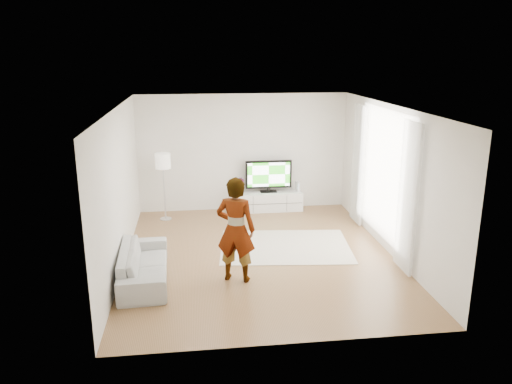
{
  "coord_description": "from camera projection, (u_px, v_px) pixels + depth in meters",
  "views": [
    {
      "loc": [
        -1.18,
        -8.72,
        3.74
      ],
      "look_at": [
        -0.01,
        0.4,
        1.15
      ],
      "focal_mm": 35.0,
      "sensor_mm": 36.0,
      "label": 1
    }
  ],
  "objects": [
    {
      "name": "sofa",
      "position": [
        144.0,
        264.0,
        8.4
      ],
      "size": [
        0.85,
        1.99,
        0.57
      ],
      "primitive_type": "imported",
      "rotation": [
        0.0,
        0.0,
        1.61
      ],
      "color": "#ACACA7",
      "rests_on": "floor"
    },
    {
      "name": "television",
      "position": [
        269.0,
        175.0,
        11.99
      ],
      "size": [
        1.12,
        0.22,
        0.78
      ],
      "color": "black",
      "rests_on": "media_console"
    },
    {
      "name": "window",
      "position": [
        384.0,
        174.0,
        9.68
      ],
      "size": [
        0.01,
        2.6,
        2.5
      ],
      "primitive_type": "cube",
      "color": "white",
      "rests_on": "wall_right"
    },
    {
      "name": "potted_plant",
      "position": [
        240.0,
        186.0,
        11.94
      ],
      "size": [
        0.21,
        0.21,
        0.37
      ],
      "primitive_type": "imported",
      "rotation": [
        0.0,
        0.0,
        0.02
      ],
      "color": "#3F7238",
      "rests_on": "media_console"
    },
    {
      "name": "game_console",
      "position": [
        298.0,
        186.0,
        12.13
      ],
      "size": [
        0.09,
        0.18,
        0.24
      ],
      "rotation": [
        0.0,
        0.0,
        0.2
      ],
      "color": "white",
      "rests_on": "media_console"
    },
    {
      "name": "rug",
      "position": [
        285.0,
        246.0,
        9.92
      ],
      "size": [
        2.71,
        2.08,
        0.01
      ],
      "primitive_type": "cube",
      "rotation": [
        0.0,
        0.0,
        -0.1
      ],
      "color": "beige",
      "rests_on": "floor"
    },
    {
      "name": "player",
      "position": [
        236.0,
        230.0,
        8.23
      ],
      "size": [
        0.76,
        0.62,
        1.79
      ],
      "primitive_type": "imported",
      "rotation": [
        0.0,
        0.0,
        2.81
      ],
      "color": "#334772",
      "rests_on": "rug"
    },
    {
      "name": "wall_left",
      "position": [
        119.0,
        189.0,
        8.8
      ],
      "size": [
        0.02,
        6.0,
        2.8
      ],
      "primitive_type": "cube",
      "color": "white",
      "rests_on": "floor"
    },
    {
      "name": "ceiling",
      "position": [
        260.0,
        107.0,
        8.72
      ],
      "size": [
        6.0,
        6.0,
        0.0
      ],
      "primitive_type": "plane",
      "color": "white",
      "rests_on": "wall_back"
    },
    {
      "name": "wall_right",
      "position": [
        391.0,
        180.0,
        9.41
      ],
      "size": [
        0.02,
        6.0,
        2.8
      ],
      "primitive_type": "cube",
      "color": "white",
      "rests_on": "floor"
    },
    {
      "name": "wall_back",
      "position": [
        243.0,
        153.0,
        11.97
      ],
      "size": [
        5.0,
        0.02,
        2.8
      ],
      "primitive_type": "cube",
      "color": "white",
      "rests_on": "floor"
    },
    {
      "name": "wall_front",
      "position": [
        291.0,
        245.0,
        6.24
      ],
      "size": [
        5.0,
        0.02,
        2.8
      ],
      "primitive_type": "cube",
      "color": "white",
      "rests_on": "floor"
    },
    {
      "name": "curtain_near",
      "position": [
        407.0,
        198.0,
        8.46
      ],
      "size": [
        0.04,
        0.7,
        2.6
      ],
      "primitive_type": "cube",
      "color": "white",
      "rests_on": "floor"
    },
    {
      "name": "curtain_far",
      "position": [
        358.0,
        165.0,
        10.94
      ],
      "size": [
        0.04,
        0.7,
        2.6
      ],
      "primitive_type": "cube",
      "color": "white",
      "rests_on": "floor"
    },
    {
      "name": "floor",
      "position": [
        259.0,
        255.0,
        9.49
      ],
      "size": [
        6.0,
        6.0,
        0.0
      ],
      "primitive_type": "plane",
      "color": "#946843",
      "rests_on": "ground"
    },
    {
      "name": "media_console",
      "position": [
        269.0,
        201.0,
        12.14
      ],
      "size": [
        1.63,
        0.46,
        0.46
      ],
      "color": "white",
      "rests_on": "floor"
    },
    {
      "name": "floor_lamp",
      "position": [
        163.0,
        164.0,
        11.19
      ],
      "size": [
        0.34,
        0.34,
        1.54
      ],
      "color": "silver",
      "rests_on": "floor"
    }
  ]
}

